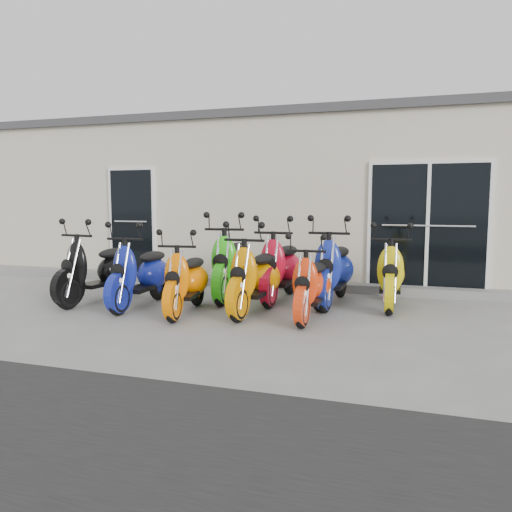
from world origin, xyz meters
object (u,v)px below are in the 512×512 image
(scooter_front_orange_a, at_px, (186,271))
(scooter_back_blue, at_px, (334,259))
(scooter_front_black, at_px, (97,260))
(scooter_front_orange_b, at_px, (256,267))
(scooter_back_yellow, at_px, (391,264))
(scooter_front_blue, at_px, (140,264))
(scooter_front_red, at_px, (312,276))
(scooter_back_red, at_px, (281,258))
(scooter_back_green, at_px, (232,255))

(scooter_front_orange_a, height_order, scooter_back_blue, scooter_back_blue)
(scooter_front_black, height_order, scooter_front_orange_b, scooter_front_black)
(scooter_front_orange_a, xyz_separation_m, scooter_back_yellow, (2.78, 1.36, 0.04))
(scooter_front_blue, xyz_separation_m, scooter_front_orange_b, (1.81, 0.13, 0.01))
(scooter_front_black, distance_m, scooter_front_red, 3.51)
(scooter_front_black, height_order, scooter_front_red, scooter_front_black)
(scooter_front_orange_a, relative_size, scooter_front_orange_b, 0.92)
(scooter_front_orange_b, relative_size, scooter_back_red, 0.96)
(scooter_front_blue, distance_m, scooter_back_red, 2.22)
(scooter_front_red, height_order, scooter_back_blue, scooter_back_blue)
(scooter_back_red, relative_size, scooter_back_yellow, 1.07)
(scooter_front_black, relative_size, scooter_back_blue, 0.96)
(scooter_front_orange_b, xyz_separation_m, scooter_front_red, (0.85, -0.12, -0.07))
(scooter_front_black, relative_size, scooter_front_orange_a, 1.09)
(scooter_front_black, distance_m, scooter_front_orange_a, 1.75)
(scooter_front_orange_a, xyz_separation_m, scooter_back_blue, (1.93, 1.29, 0.09))
(scooter_front_red, relative_size, scooter_back_red, 0.86)
(scooter_back_red, bearing_deg, scooter_front_red, -55.32)
(scooter_back_green, xyz_separation_m, scooter_back_blue, (1.70, 0.02, -0.02))
(scooter_front_black, bearing_deg, scooter_back_green, 33.61)
(scooter_front_red, distance_m, scooter_back_green, 1.89)
(scooter_front_blue, relative_size, scooter_front_orange_a, 1.07)
(scooter_front_orange_a, bearing_deg, scooter_back_green, 72.46)
(scooter_front_black, distance_m, scooter_back_green, 2.16)
(scooter_front_orange_a, distance_m, scooter_back_blue, 2.32)
(scooter_front_orange_b, relative_size, scooter_back_blue, 0.95)
(scooter_back_green, xyz_separation_m, scooter_back_yellow, (2.56, 0.09, -0.07))
(scooter_back_yellow, bearing_deg, scooter_back_red, -179.93)
(scooter_back_red, bearing_deg, scooter_front_blue, -149.48)
(scooter_front_orange_a, distance_m, scooter_back_red, 1.68)
(scooter_front_blue, bearing_deg, scooter_front_orange_b, 3.41)
(scooter_back_red, bearing_deg, scooter_back_yellow, 2.69)
(scooter_back_red, bearing_deg, scooter_front_black, -159.61)
(scooter_back_yellow, bearing_deg, scooter_front_orange_a, -155.80)
(scooter_front_blue, distance_m, scooter_front_red, 2.66)
(scooter_front_black, distance_m, scooter_back_yellow, 4.62)
(scooter_front_orange_b, distance_m, scooter_front_red, 0.86)
(scooter_front_blue, bearing_deg, scooter_back_yellow, 16.81)
(scooter_back_green, distance_m, scooter_back_blue, 1.70)
(scooter_back_green, relative_size, scooter_back_yellow, 1.10)
(scooter_front_red, bearing_deg, scooter_back_red, 125.01)
(scooter_back_red, bearing_deg, scooter_front_orange_b, -96.15)
(scooter_front_blue, bearing_deg, scooter_front_black, 171.58)
(scooter_back_red, height_order, scooter_back_blue, scooter_back_blue)
(scooter_front_black, bearing_deg, scooter_back_blue, 22.43)
(scooter_front_black, xyz_separation_m, scooter_back_red, (2.77, 0.99, 0.02))
(scooter_front_black, xyz_separation_m, scooter_front_orange_a, (1.72, -0.31, -0.06))
(scooter_front_orange_b, distance_m, scooter_back_green, 1.18)
(scooter_back_green, height_order, scooter_back_blue, scooter_back_green)
(scooter_front_blue, height_order, scooter_front_red, scooter_front_blue)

